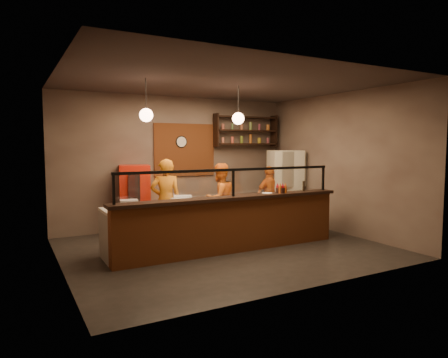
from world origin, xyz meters
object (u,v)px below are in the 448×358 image
wall_clock (181,142)px  pepper_mill (304,186)px  condiment_caddy (281,190)px  cook_left (166,201)px  pizza_dough (221,202)px  fridge (285,187)px  cook_mid (220,199)px  cook_right (270,196)px  red_cooler (135,199)px

wall_clock → pepper_mill: 3.30m
condiment_caddy → pepper_mill: size_ratio=0.91×
cook_left → pizza_dough: 1.23m
fridge → pepper_mill: bearing=-97.8°
cook_left → condiment_caddy: size_ratio=9.04×
wall_clock → cook_mid: size_ratio=0.19×
cook_right → pepper_mill: cook_right is taller
cook_mid → red_cooler: 1.95m
wall_clock → condiment_caddy: size_ratio=1.56×
condiment_caddy → wall_clock: bearing=110.2°
cook_left → cook_right: bearing=-158.0°
wall_clock → fridge: (2.50, -0.93, -1.16)m
cook_left → pizza_dough: (0.80, -0.93, 0.04)m
pizza_dough → pepper_mill: bearing=-12.1°
cook_mid → red_cooler: bearing=-44.6°
cook_left → fridge: 3.47m
fridge → pepper_mill: (-0.87, -1.78, 0.23)m
condiment_caddy → cook_mid: bearing=116.5°
cook_mid → condiment_caddy: (0.68, -1.36, 0.30)m
cook_left → pepper_mill: cook_left is taller
cook_mid → pizza_dough: (-0.48, -0.94, 0.10)m
fridge → pizza_dough: (-2.64, -1.40, -0.03)m
cook_mid → pizza_dough: size_ratio=3.19×
pepper_mill → cook_right: bearing=79.1°
cook_mid → pepper_mill: 1.88m
pepper_mill → fridge: bearing=63.9°
cook_left → pepper_mill: size_ratio=8.19×
cook_mid → fridge: fridge is taller
cook_right → fridge: (0.55, 0.10, 0.19)m
red_cooler → fridge: bearing=4.2°
cook_mid → cook_right: cook_mid is taller
cook_mid → cook_right: bearing=-177.9°
wall_clock → pizza_dough: bearing=-93.5°
red_cooler → pepper_mill: bearing=-26.1°
wall_clock → pepper_mill: wall_clock is taller
wall_clock → cook_right: wall_clock is taller
cook_right → wall_clock: bearing=-33.8°
cook_right → pepper_mill: bearing=73.3°
cook_right → red_cooler: 3.31m
cook_mid → pepper_mill: size_ratio=7.63×
cook_mid → cook_right: size_ratio=1.08×
red_cooler → condiment_caddy: (2.29, -2.45, 0.33)m
condiment_caddy → cook_right: bearing=61.6°
cook_mid → fridge: size_ratio=0.86×
wall_clock → condiment_caddy: 3.10m
fridge → cook_left: bearing=-154.0°
cook_mid → pepper_mill: bearing=123.8°
fridge → red_cooler: (-3.78, 0.62, -0.16)m
fridge → wall_clock: bearing=177.8°
fridge → pepper_mill: size_ratio=8.88×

